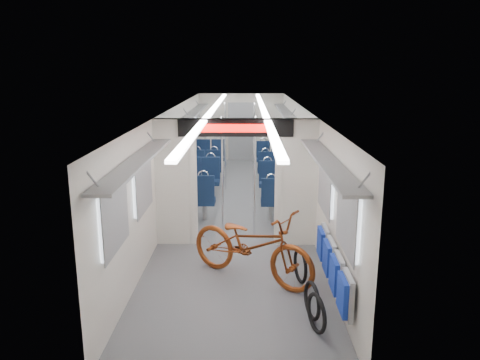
{
  "coord_description": "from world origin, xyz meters",
  "views": [
    {
      "loc": [
        0.19,
        -10.16,
        3.18
      ],
      "look_at": [
        0.07,
        -1.49,
        1.08
      ],
      "focal_mm": 35.0,
      "sensor_mm": 36.0,
      "label": 1
    }
  ],
  "objects_px": {
    "bike_hoop_c": "(300,267)",
    "stanchion_near_left": "(222,178)",
    "seat_bay_near_left": "(197,185)",
    "seat_bay_far_left": "(209,159)",
    "seat_bay_far_right": "(272,161)",
    "stanchion_far_right": "(254,148)",
    "seat_bay_near_right": "(279,187)",
    "flip_bench": "(333,266)",
    "bike_hoop_a": "(316,315)",
    "stanchion_near_right": "(255,176)",
    "bike_hoop_b": "(312,302)",
    "stanchion_far_left": "(225,147)",
    "bicycle": "(252,245)"
  },
  "relations": [
    {
      "from": "seat_bay_near_left",
      "to": "seat_bay_far_left",
      "type": "bearing_deg",
      "value": 90.0
    },
    {
      "from": "bicycle",
      "to": "stanchion_far_left",
      "type": "relative_size",
      "value": 0.93
    },
    {
      "from": "seat_bay_far_right",
      "to": "stanchion_far_left",
      "type": "bearing_deg",
      "value": -135.56
    },
    {
      "from": "bicycle",
      "to": "bike_hoop_c",
      "type": "distance_m",
      "value": 0.81
    },
    {
      "from": "seat_bay_far_left",
      "to": "stanchion_far_right",
      "type": "bearing_deg",
      "value": -51.22
    },
    {
      "from": "flip_bench",
      "to": "seat_bay_far_right",
      "type": "xyz_separation_m",
      "value": [
        -0.42,
        7.52,
        -0.05
      ]
    },
    {
      "from": "bike_hoop_c",
      "to": "seat_bay_far_left",
      "type": "bearing_deg",
      "value": 105.5
    },
    {
      "from": "bike_hoop_c",
      "to": "seat_bay_far_right",
      "type": "bearing_deg",
      "value": 90.59
    },
    {
      "from": "flip_bench",
      "to": "stanchion_far_left",
      "type": "xyz_separation_m",
      "value": [
        -1.72,
        6.24,
        0.57
      ]
    },
    {
      "from": "bike_hoop_c",
      "to": "stanchion_near_left",
      "type": "relative_size",
      "value": 0.23
    },
    {
      "from": "flip_bench",
      "to": "seat_bay_far_right",
      "type": "bearing_deg",
      "value": 93.19
    },
    {
      "from": "flip_bench",
      "to": "bike_hoop_c",
      "type": "relative_size",
      "value": 3.9
    },
    {
      "from": "bicycle",
      "to": "bike_hoop_b",
      "type": "xyz_separation_m",
      "value": [
        0.77,
        -1.15,
        -0.33
      ]
    },
    {
      "from": "seat_bay_near_left",
      "to": "stanchion_near_left",
      "type": "height_order",
      "value": "stanchion_near_left"
    },
    {
      "from": "bicycle",
      "to": "flip_bench",
      "type": "distance_m",
      "value": 1.34
    },
    {
      "from": "flip_bench",
      "to": "bike_hoop_a",
      "type": "xyz_separation_m",
      "value": [
        -0.3,
        -0.67,
        -0.35
      ]
    },
    {
      "from": "seat_bay_near_right",
      "to": "stanchion_near_right",
      "type": "relative_size",
      "value": 0.84
    },
    {
      "from": "bike_hoop_b",
      "to": "stanchion_near_right",
      "type": "relative_size",
      "value": 0.22
    },
    {
      "from": "bike_hoop_c",
      "to": "stanchion_far_right",
      "type": "bearing_deg",
      "value": 96.64
    },
    {
      "from": "bike_hoop_b",
      "to": "seat_bay_far_left",
      "type": "xyz_separation_m",
      "value": [
        -1.97,
        8.05,
        0.3
      ]
    },
    {
      "from": "seat_bay_far_right",
      "to": "stanchion_far_left",
      "type": "height_order",
      "value": "stanchion_far_left"
    },
    {
      "from": "stanchion_far_right",
      "to": "stanchion_near_left",
      "type": "bearing_deg",
      "value": -100.75
    },
    {
      "from": "bike_hoop_a",
      "to": "stanchion_far_left",
      "type": "height_order",
      "value": "stanchion_far_left"
    },
    {
      "from": "bike_hoop_a",
      "to": "seat_bay_near_right",
      "type": "relative_size",
      "value": 0.26
    },
    {
      "from": "seat_bay_far_right",
      "to": "stanchion_near_right",
      "type": "height_order",
      "value": "stanchion_near_right"
    },
    {
      "from": "bike_hoop_b",
      "to": "seat_bay_near_right",
      "type": "xyz_separation_m",
      "value": [
        -0.1,
        4.78,
        0.29
      ]
    },
    {
      "from": "seat_bay_far_left",
      "to": "seat_bay_near_right",
      "type": "bearing_deg",
      "value": -60.26
    },
    {
      "from": "bike_hoop_a",
      "to": "bicycle",
      "type": "bearing_deg",
      "value": 118.02
    },
    {
      "from": "seat_bay_far_left",
      "to": "flip_bench",
      "type": "bearing_deg",
      "value": -73.44
    },
    {
      "from": "flip_bench",
      "to": "bike_hoop_a",
      "type": "relative_size",
      "value": 4.14
    },
    {
      "from": "seat_bay_near_right",
      "to": "stanchion_far_right",
      "type": "bearing_deg",
      "value": 108.72
    },
    {
      "from": "seat_bay_near_right",
      "to": "seat_bay_far_left",
      "type": "relative_size",
      "value": 0.96
    },
    {
      "from": "seat_bay_far_right",
      "to": "seat_bay_far_left",
      "type": "bearing_deg",
      "value": 174.54
    },
    {
      "from": "bike_hoop_b",
      "to": "stanchion_far_left",
      "type": "distance_m",
      "value": 6.81
    },
    {
      "from": "bike_hoop_a",
      "to": "stanchion_far_right",
      "type": "xyz_separation_m",
      "value": [
        -0.67,
        6.73,
        0.92
      ]
    },
    {
      "from": "seat_bay_near_left",
      "to": "seat_bay_far_right",
      "type": "height_order",
      "value": "seat_bay_near_left"
    },
    {
      "from": "bike_hoop_a",
      "to": "seat_bay_near_right",
      "type": "bearing_deg",
      "value": 91.3
    },
    {
      "from": "bike_hoop_c",
      "to": "seat_bay_far_left",
      "type": "distance_m",
      "value": 7.27
    },
    {
      "from": "seat_bay_near_left",
      "to": "seat_bay_far_right",
      "type": "xyz_separation_m",
      "value": [
        1.87,
        2.99,
        -0.02
      ]
    },
    {
      "from": "seat_bay_far_right",
      "to": "stanchion_near_left",
      "type": "bearing_deg",
      "value": -103.88
    },
    {
      "from": "seat_bay_far_left",
      "to": "stanchion_near_left",
      "type": "height_order",
      "value": "stanchion_near_left"
    },
    {
      "from": "seat_bay_near_right",
      "to": "stanchion_far_left",
      "type": "bearing_deg",
      "value": 125.7
    },
    {
      "from": "bike_hoop_a",
      "to": "bike_hoop_b",
      "type": "bearing_deg",
      "value": 92.09
    },
    {
      "from": "seat_bay_far_left",
      "to": "stanchion_near_right",
      "type": "bearing_deg",
      "value": -75.31
    },
    {
      "from": "flip_bench",
      "to": "seat_bay_near_left",
      "type": "bearing_deg",
      "value": 116.79
    },
    {
      "from": "bike_hoop_a",
      "to": "stanchion_near_right",
      "type": "distance_m",
      "value": 3.67
    },
    {
      "from": "bike_hoop_c",
      "to": "bicycle",
      "type": "bearing_deg",
      "value": 172.59
    },
    {
      "from": "bike_hoop_a",
      "to": "bike_hoop_b",
      "type": "xyz_separation_m",
      "value": [
        -0.01,
        0.31,
        0.0
      ]
    },
    {
      "from": "bicycle",
      "to": "seat_bay_near_left",
      "type": "distance_m",
      "value": 3.93
    },
    {
      "from": "flip_bench",
      "to": "bike_hoop_c",
      "type": "distance_m",
      "value": 0.85
    }
  ]
}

